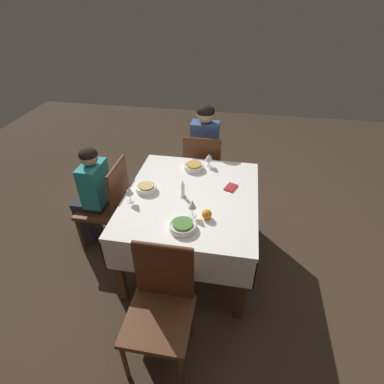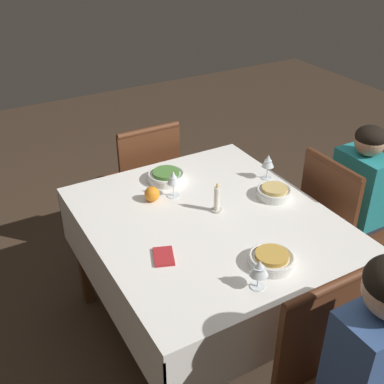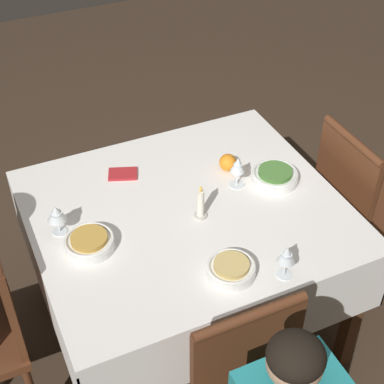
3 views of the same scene
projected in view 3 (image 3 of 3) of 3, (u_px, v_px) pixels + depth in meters
name	position (u px, v px, depth m)	size (l,w,h in m)	color
ground_plane	(188.00, 325.00, 2.89)	(8.00, 8.00, 0.00)	#3D2D21
dining_table	(187.00, 226.00, 2.46)	(1.25, 1.11, 0.76)	white
chair_east	(360.00, 204.00, 2.81)	(0.44, 0.43, 0.93)	#562D19
bowl_west	(90.00, 242.00, 2.22)	(0.19, 0.19, 0.06)	white
wine_glass_west	(56.00, 214.00, 2.24)	(0.08, 0.08, 0.13)	white
bowl_south	(231.00, 269.00, 2.11)	(0.18, 0.18, 0.06)	white
wine_glass_south	(287.00, 256.00, 2.06)	(0.07, 0.07, 0.14)	white
bowl_east	(275.00, 176.00, 2.53)	(0.20, 0.20, 0.06)	white
wine_glass_east	(238.00, 166.00, 2.46)	(0.07, 0.07, 0.14)	white
candle_centerpiece	(201.00, 205.00, 2.33)	(0.05, 0.05, 0.16)	beige
orange_fruit	(228.00, 162.00, 2.58)	(0.08, 0.08, 0.08)	orange
napkin_red_folded	(123.00, 174.00, 2.57)	(0.15, 0.12, 0.01)	#AD2328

